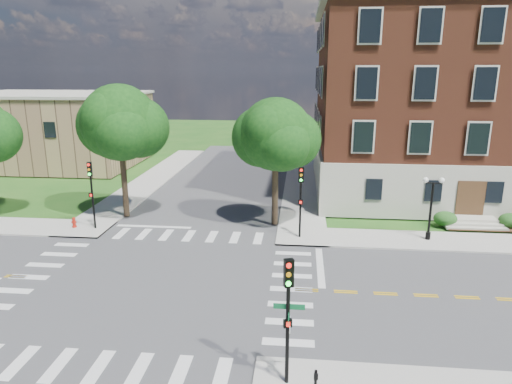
# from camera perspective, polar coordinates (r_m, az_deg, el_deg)

# --- Properties ---
(ground) EXTENTS (160.00, 160.00, 0.00)m
(ground) POSITION_cam_1_polar(r_m,az_deg,el_deg) (25.43, -12.34, -11.09)
(ground) COLOR #1C5116
(ground) RESTS_ON ground
(road_ew) EXTENTS (90.00, 12.00, 0.01)m
(road_ew) POSITION_cam_1_polar(r_m,az_deg,el_deg) (25.43, -12.34, -11.08)
(road_ew) COLOR #3D3D3F
(road_ew) RESTS_ON ground
(road_ns) EXTENTS (12.00, 90.00, 0.01)m
(road_ns) POSITION_cam_1_polar(r_m,az_deg,el_deg) (25.43, -12.34, -11.07)
(road_ns) COLOR #3D3D3F
(road_ns) RESTS_ON ground
(sidewalk_ne) EXTENTS (34.00, 34.00, 0.12)m
(sidewalk_ne) POSITION_cam_1_polar(r_m,az_deg,el_deg) (39.39, 16.99, -1.82)
(sidewalk_ne) COLOR #9E9B93
(sidewalk_ne) RESTS_ON ground
(sidewalk_nw) EXTENTS (34.00, 34.00, 0.12)m
(sidewalk_nw) POSITION_cam_1_polar(r_m,az_deg,el_deg) (44.89, -25.17, -0.57)
(sidewalk_nw) COLOR #9E9B93
(sidewalk_nw) RESTS_ON ground
(crosswalk_east) EXTENTS (2.20, 10.20, 0.02)m
(crosswalk_east) POSITION_cam_1_polar(r_m,az_deg,el_deg) (24.29, 4.42, -12.07)
(crosswalk_east) COLOR silver
(crosswalk_east) RESTS_ON ground
(stop_bar_east) EXTENTS (0.40, 5.50, 0.00)m
(stop_bar_east) POSITION_cam_1_polar(r_m,az_deg,el_deg) (27.03, 8.02, -9.25)
(stop_bar_east) COLOR silver
(stop_bar_east) RESTS_ON ground
(main_building) EXTENTS (30.60, 22.40, 16.50)m
(main_building) POSITION_cam_1_polar(r_m,az_deg,el_deg) (46.70, 26.83, 10.15)
(main_building) COLOR #AEAA99
(main_building) RESTS_ON ground
(secondary_building) EXTENTS (20.40, 15.40, 8.30)m
(secondary_building) POSITION_cam_1_polar(r_m,az_deg,el_deg) (59.86, -24.07, 7.28)
(secondary_building) COLOR #88654B
(secondary_building) RESTS_ON ground
(tree_c) EXTENTS (5.62, 5.62, 9.98)m
(tree_c) POSITION_cam_1_polar(r_m,az_deg,el_deg) (35.24, -16.66, 8.27)
(tree_c) COLOR black
(tree_c) RESTS_ON ground
(tree_d) EXTENTS (5.12, 5.12, 9.13)m
(tree_d) POSITION_cam_1_polar(r_m,az_deg,el_deg) (32.02, 2.48, 7.17)
(tree_d) COLOR black
(tree_d) RESTS_ON ground
(traffic_signal_se) EXTENTS (0.38, 0.45, 4.80)m
(traffic_signal_se) POSITION_cam_1_polar(r_m,az_deg,el_deg) (16.22, 4.03, -14.04)
(traffic_signal_se) COLOR black
(traffic_signal_se) RESTS_ON ground
(traffic_signal_ne) EXTENTS (0.37, 0.43, 4.80)m
(traffic_signal_ne) POSITION_cam_1_polar(r_m,az_deg,el_deg) (30.17, 5.61, -0.13)
(traffic_signal_ne) COLOR black
(traffic_signal_ne) RESTS_ON ground
(traffic_signal_nw) EXTENTS (0.37, 0.43, 4.80)m
(traffic_signal_nw) POSITION_cam_1_polar(r_m,az_deg,el_deg) (33.71, -19.89, 0.65)
(traffic_signal_nw) COLOR black
(traffic_signal_nw) RESTS_ON ground
(twin_lamp_west) EXTENTS (1.36, 0.36, 4.23)m
(twin_lamp_west) POSITION_cam_1_polar(r_m,az_deg,el_deg) (31.91, 21.05, -1.48)
(twin_lamp_west) COLOR black
(twin_lamp_west) RESTS_ON ground
(street_sign_pole) EXTENTS (1.10, 1.10, 3.10)m
(street_sign_pole) POSITION_cam_1_polar(r_m,az_deg,el_deg) (16.74, 4.13, -16.52)
(street_sign_pole) COLOR gray
(street_sign_pole) RESTS_ON ground
(push_button_post) EXTENTS (0.14, 0.21, 1.20)m
(push_button_post) POSITION_cam_1_polar(r_m,az_deg,el_deg) (16.81, 7.45, -22.72)
(push_button_post) COLOR black
(push_button_post) RESTS_ON ground
(fire_hydrant) EXTENTS (0.35, 0.35, 0.75)m
(fire_hydrant) POSITION_cam_1_polar(r_m,az_deg,el_deg) (35.17, -21.79, -3.58)
(fire_hydrant) COLOR #A6190C
(fire_hydrant) RESTS_ON ground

